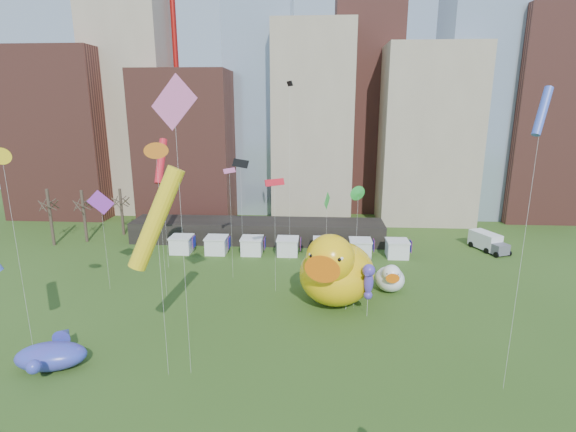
# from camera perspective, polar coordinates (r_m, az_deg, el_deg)

# --- Properties ---
(skyline) EXTENTS (101.00, 23.00, 68.00)m
(skyline) POSITION_cam_1_polar(r_m,az_deg,el_deg) (82.14, 2.02, 15.22)
(skyline) COLOR brown
(skyline) RESTS_ON ground
(pavilion) EXTENTS (38.00, 6.00, 3.20)m
(pavilion) POSITION_cam_1_polar(r_m,az_deg,el_deg) (66.28, -4.03, -1.97)
(pavilion) COLOR black
(pavilion) RESTS_ON ground
(vendor_tents) EXTENTS (33.24, 2.80, 2.40)m
(vendor_tents) POSITION_cam_1_polar(r_m,az_deg,el_deg) (60.24, -0.02, -4.11)
(vendor_tents) COLOR white
(vendor_tents) RESTS_ON ground
(bare_trees) EXTENTS (8.44, 6.44, 8.50)m
(bare_trees) POSITION_cam_1_polar(r_m,az_deg,el_deg) (72.56, -25.17, 0.09)
(bare_trees) COLOR #382B21
(bare_trees) RESTS_ON ground
(big_duck) EXTENTS (10.09, 11.57, 8.15)m
(big_duck) POSITION_cam_1_polar(r_m,az_deg,el_deg) (45.14, 6.28, -7.08)
(big_duck) COLOR yellow
(big_duck) RESTS_ON ground
(small_duck) EXTENTS (3.46, 4.55, 3.45)m
(small_duck) POSITION_cam_1_polar(r_m,az_deg,el_deg) (49.87, 13.30, -7.94)
(small_duck) COLOR white
(small_duck) RESTS_ON ground
(seahorse_green) EXTENTS (1.63, 1.82, 5.60)m
(seahorse_green) POSITION_cam_1_polar(r_m,az_deg,el_deg) (43.83, 7.80, -7.36)
(seahorse_green) COLOR silver
(seahorse_green) RESTS_ON ground
(seahorse_purple) EXTENTS (1.53, 1.74, 5.48)m
(seahorse_purple) POSITION_cam_1_polar(r_m,az_deg,el_deg) (42.81, 10.59, -8.14)
(seahorse_purple) COLOR silver
(seahorse_purple) RESTS_ON ground
(whale_inflatable) EXTENTS (5.84, 7.02, 2.40)m
(whale_inflatable) POSITION_cam_1_polar(r_m,az_deg,el_deg) (40.46, -28.65, -15.68)
(whale_inflatable) COLOR #483AA0
(whale_inflatable) RESTS_ON ground
(box_truck) EXTENTS (4.22, 6.29, 2.52)m
(box_truck) POSITION_cam_1_polar(r_m,az_deg,el_deg) (68.17, 24.79, -3.10)
(box_truck) COLOR white
(box_truck) RESTS_ON ground
(kite_0) EXTENTS (2.05, 1.62, 12.70)m
(kite_0) POSITION_cam_1_polar(r_m,az_deg,el_deg) (45.58, -1.77, 4.33)
(kite_0) COLOR silver
(kite_0) RESTS_ON ground
(kite_1) EXTENTS (3.52, 1.17, 22.22)m
(kite_1) POSITION_cam_1_polar(r_m,az_deg,el_deg) (30.52, -14.76, 13.79)
(kite_1) COLOR silver
(kite_1) RESTS_ON ground
(kite_2) EXTENTS (2.61, 2.65, 13.51)m
(kite_2) POSITION_cam_1_polar(r_m,az_deg,el_deg) (55.91, -6.29, 6.85)
(kite_2) COLOR silver
(kite_2) RESTS_ON ground
(kite_3) EXTENTS (0.68, 1.83, 10.96)m
(kite_3) POSITION_cam_1_polar(r_m,az_deg,el_deg) (47.91, 5.17, 1.76)
(kite_3) COLOR silver
(kite_3) RESTS_ON ground
(kite_4) EXTENTS (1.26, 0.31, 17.22)m
(kite_4) POSITION_cam_1_polar(r_m,az_deg,el_deg) (38.05, -33.50, 6.40)
(kite_4) COLOR silver
(kite_4) RESTS_ON ground
(kite_5) EXTENTS (1.61, 1.70, 21.37)m
(kite_5) POSITION_cam_1_polar(r_m,az_deg,el_deg) (31.83, 30.48, 11.71)
(kite_5) COLOR silver
(kite_5) RESTS_ON ground
(kite_6) EXTENTS (1.50, 1.05, 16.61)m
(kite_6) POSITION_cam_1_polar(r_m,az_deg,el_deg) (45.77, -16.99, 8.17)
(kite_6) COLOR silver
(kite_6) RESTS_ON ground
(kite_7) EXTENTS (2.58, 1.03, 11.41)m
(kite_7) POSITION_cam_1_polar(r_m,az_deg,el_deg) (50.91, -23.43, 1.53)
(kite_7) COLOR silver
(kite_7) RESTS_ON ground
(kite_8) EXTENTS (1.17, 3.24, 16.37)m
(kite_8) POSITION_cam_1_polar(r_m,az_deg,el_deg) (54.70, -16.39, 6.93)
(kite_8) COLOR silver
(kite_8) RESTS_ON ground
(kite_9) EXTENTS (1.22, 1.64, 13.28)m
(kite_9) POSITION_cam_1_polar(r_m,az_deg,el_deg) (49.77, -7.72, 5.73)
(kite_9) COLOR silver
(kite_9) RESTS_ON ground
(kite_10) EXTENTS (0.94, 2.00, 23.08)m
(kite_10) POSITION_cam_1_polar(r_m,az_deg,el_deg) (54.93, 0.24, 16.61)
(kite_10) COLOR silver
(kite_10) RESTS_ON ground
(kite_11) EXTENTS (1.13, 1.09, 12.69)m
(kite_11) POSITION_cam_1_polar(r_m,az_deg,el_deg) (42.15, 9.24, 2.90)
(kite_11) COLOR silver
(kite_11) RESTS_ON ground
(kite_12) EXTENTS (4.49, 3.02, 16.19)m
(kite_12) POSITION_cam_1_polar(r_m,az_deg,el_deg) (31.74, -16.94, -0.31)
(kite_12) COLOR silver
(kite_12) RESTS_ON ground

